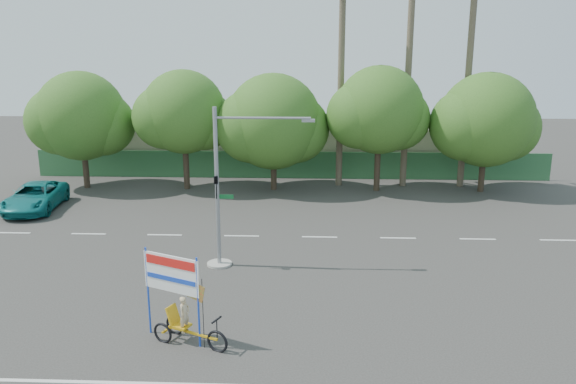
{
  "coord_description": "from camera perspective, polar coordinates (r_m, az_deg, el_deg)",
  "views": [
    {
      "loc": [
        1.52,
        -19.25,
        9.31
      ],
      "look_at": [
        0.57,
        3.54,
        3.5
      ],
      "focal_mm": 35.0,
      "sensor_mm": 36.0,
      "label": 1
    }
  ],
  "objects": [
    {
      "name": "ground",
      "position": [
        21.44,
        -1.97,
        -11.45
      ],
      "size": [
        120.0,
        120.0,
        0.0
      ],
      "primitive_type": "plane",
      "color": "#33302D",
      "rests_on": "ground"
    },
    {
      "name": "fence",
      "position": [
        41.62,
        0.24,
        2.77
      ],
      "size": [
        38.0,
        0.08,
        2.0
      ],
      "primitive_type": "cube",
      "color": "#336B3D",
      "rests_on": "ground"
    },
    {
      "name": "building_left",
      "position": [
        47.27,
        -11.81,
        5.09
      ],
      "size": [
        12.0,
        8.0,
        4.0
      ],
      "primitive_type": "cube",
      "color": "#BFB397",
      "rests_on": "ground"
    },
    {
      "name": "building_right",
      "position": [
        46.33,
        10.42,
        4.72
      ],
      "size": [
        14.0,
        8.0,
        3.6
      ],
      "primitive_type": "cube",
      "color": "#BFB397",
      "rests_on": "ground"
    },
    {
      "name": "tree_far_left",
      "position": [
        40.63,
        -20.33,
        6.98
      ],
      "size": [
        7.14,
        6.0,
        7.96
      ],
      "color": "#473828",
      "rests_on": "ground"
    },
    {
      "name": "tree_left",
      "position": [
        38.46,
        -10.6,
        7.7
      ],
      "size": [
        6.66,
        5.6,
        8.07
      ],
      "color": "#473828",
      "rests_on": "ground"
    },
    {
      "name": "tree_center",
      "position": [
        37.66,
        -1.57,
        6.89
      ],
      "size": [
        7.62,
        6.4,
        7.85
      ],
      "color": "#473828",
      "rests_on": "ground"
    },
    {
      "name": "tree_right",
      "position": [
        37.74,
        9.2,
        7.91
      ],
      "size": [
        6.9,
        5.8,
        8.36
      ],
      "color": "#473828",
      "rests_on": "ground"
    },
    {
      "name": "tree_far_right",
      "position": [
        39.25,
        19.42,
        6.65
      ],
      "size": [
        7.38,
        6.2,
        7.94
      ],
      "color": "#473828",
      "rests_on": "ground"
    },
    {
      "name": "palm_tall",
      "position": [
        39.31,
        12.33,
        15.65
      ],
      "size": [
        3.73,
        3.79,
        17.45
      ],
      "color": "#70604C",
      "rests_on": "ground"
    },
    {
      "name": "palm_mid",
      "position": [
        40.15,
        18.04,
        13.74
      ],
      "size": [
        3.73,
        3.79,
        15.45
      ],
      "color": "#70604C",
      "rests_on": "ground"
    },
    {
      "name": "palm_short",
      "position": [
        38.81,
        5.45,
        13.56
      ],
      "size": [
        3.73,
        3.79,
        14.45
      ],
      "color": "#70604C",
      "rests_on": "ground"
    },
    {
      "name": "traffic_signal",
      "position": [
        24.38,
        -6.48,
        -1.0
      ],
      "size": [
        4.72,
        1.1,
        7.0
      ],
      "color": "gray",
      "rests_on": "ground"
    },
    {
      "name": "trike_billboard",
      "position": [
        18.82,
        -10.88,
        -11.35
      ],
      "size": [
        2.9,
        1.52,
        3.1
      ],
      "rotation": [
        0.0,
        0.0,
        -0.43
      ],
      "color": "black",
      "rests_on": "ground"
    },
    {
      "name": "pickup_truck",
      "position": [
        36.65,
        -24.3,
        -0.45
      ],
      "size": [
        3.27,
        5.94,
        1.57
      ],
      "primitive_type": "imported",
      "rotation": [
        0.0,
        0.0,
        0.12
      ],
      "color": "#107676",
      "rests_on": "ground"
    }
  ]
}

